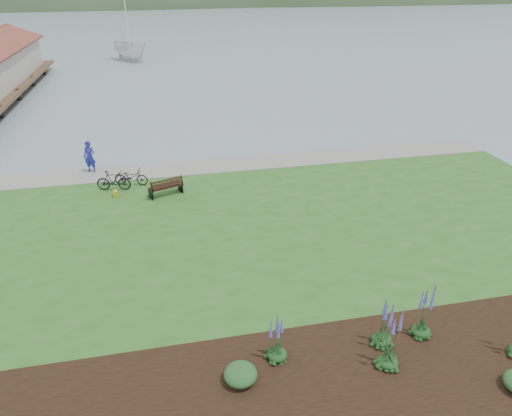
# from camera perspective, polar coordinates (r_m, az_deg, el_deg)

# --- Properties ---
(ground) EXTENTS (600.00, 600.00, 0.00)m
(ground) POSITION_cam_1_polar(r_m,az_deg,el_deg) (21.82, -1.20, -2.36)
(ground) COLOR gray
(ground) RESTS_ON ground
(lawn) EXTENTS (34.00, 20.00, 0.40)m
(lawn) POSITION_cam_1_polar(r_m,az_deg,el_deg) (20.04, -0.13, -4.66)
(lawn) COLOR #285D20
(lawn) RESTS_ON ground
(shoreline_path) EXTENTS (34.00, 2.20, 0.03)m
(shoreline_path) POSITION_cam_1_polar(r_m,az_deg,el_deg) (27.78, -3.90, 5.37)
(shoreline_path) COLOR gray
(shoreline_path) RESTS_ON lawn
(garden_bed) EXTENTS (24.00, 4.40, 0.04)m
(garden_bed) POSITION_cam_1_polar(r_m,az_deg,el_deg) (15.12, 18.23, -18.03)
(garden_bed) COLOR black
(garden_bed) RESTS_ON lawn
(far_hillside) EXTENTS (580.00, 80.00, 38.00)m
(far_hillside) POSITION_cam_1_polar(r_m,az_deg,el_deg) (190.36, -5.27, 24.21)
(far_hillside) COLOR #2F4E2C
(far_hillside) RESTS_ON ground
(park_bench) EXTENTS (1.84, 1.23, 1.06)m
(park_bench) POSITION_cam_1_polar(r_m,az_deg,el_deg) (24.15, -11.17, 2.66)
(park_bench) COLOR black
(park_bench) RESTS_ON lawn
(person) EXTENTS (0.94, 0.79, 2.21)m
(person) POSITION_cam_1_polar(r_m,az_deg,el_deg) (28.07, -20.13, 6.33)
(person) COLOR #212799
(person) RESTS_ON lawn
(bicycle_a) EXTENTS (1.12, 1.96, 0.97)m
(bicycle_a) POSITION_cam_1_polar(r_m,az_deg,el_deg) (25.86, -15.37, 3.79)
(bicycle_a) COLOR black
(bicycle_a) RESTS_ON lawn
(bicycle_b) EXTENTS (0.88, 1.89, 1.10)m
(bicycle_b) POSITION_cam_1_polar(r_m,az_deg,el_deg) (25.47, -17.38, 3.29)
(bicycle_b) COLOR black
(bicycle_b) RESTS_ON lawn
(sailboat) EXTENTS (15.86, 15.91, 29.71)m
(sailboat) POSITION_cam_1_polar(r_m,az_deg,el_deg) (67.11, -15.28, 17.34)
(sailboat) COLOR silver
(sailboat) RESTS_ON ground
(pannier) EXTENTS (0.22, 0.32, 0.33)m
(pannier) POSITION_cam_1_polar(r_m,az_deg,el_deg) (24.84, -17.12, 1.73)
(pannier) COLOR gold
(pannier) RESTS_ON lawn
(echium_0) EXTENTS (0.62, 0.62, 2.28)m
(echium_0) POSITION_cam_1_polar(r_m,az_deg,el_deg) (14.30, 16.52, -15.92)
(echium_0) COLOR #153A17
(echium_0) RESTS_ON garden_bed
(echium_1) EXTENTS (0.62, 0.62, 2.17)m
(echium_1) POSITION_cam_1_polar(r_m,az_deg,el_deg) (15.63, 20.34, -12.25)
(echium_1) COLOR #153A17
(echium_1) RESTS_ON garden_bed
(echium_4) EXTENTS (0.62, 0.62, 1.82)m
(echium_4) POSITION_cam_1_polar(r_m,az_deg,el_deg) (14.08, 2.72, -16.18)
(echium_4) COLOR #153A17
(echium_4) RESTS_ON garden_bed
(echium_5) EXTENTS (0.62, 0.62, 1.91)m
(echium_5) POSITION_cam_1_polar(r_m,az_deg,el_deg) (15.06, 15.69, -14.00)
(echium_5) COLOR #153A17
(echium_5) RESTS_ON garden_bed
(shrub_0) EXTENTS (0.97, 0.97, 0.49)m
(shrub_0) POSITION_cam_1_polar(r_m,az_deg,el_deg) (13.82, -1.95, -20.06)
(shrub_0) COLOR #1E4C21
(shrub_0) RESTS_ON garden_bed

